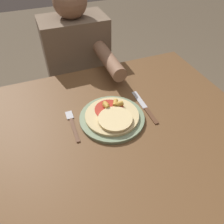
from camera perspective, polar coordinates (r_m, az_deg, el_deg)
ground_plane at (r=1.52m, az=1.02°, el=-23.84°), size 8.00×8.00×0.00m
dining_table at (r=0.95m, az=1.50°, el=-8.62°), size 1.09×0.89×0.76m
plate at (r=0.89m, az=-0.00°, el=-1.54°), size 0.26×0.26×0.01m
pizza at (r=0.87m, az=0.14°, el=-0.87°), size 0.22×0.22×0.04m
fork at (r=0.89m, az=-10.32°, el=-2.99°), size 0.03×0.18×0.00m
knife at (r=0.95m, az=8.60°, el=1.24°), size 0.02×0.22×0.00m
person_diner at (r=1.40m, az=-8.65°, el=11.02°), size 0.36×0.52×1.14m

